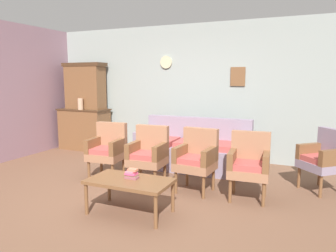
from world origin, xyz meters
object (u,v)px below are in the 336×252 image
object	(u,v)px
floral_couch	(193,151)
coffee_table	(130,183)
armchair_by_doorway	(249,163)
side_cabinet	(85,129)
book_stack_on_table	(132,174)
armchair_near_cabinet	(148,153)
vase_on_cabinet	(80,104)
armchair_near_couch_end	(196,157)
armchair_row_middle	(108,148)
wingback_chair_by_fireplace	(324,157)

from	to	relation	value
floral_couch	coffee_table	world-z (taller)	floral_couch
armchair_by_doorway	coffee_table	bearing A→B (deg)	-139.18
side_cabinet	book_stack_on_table	xyz separation A→B (m)	(2.75, -2.61, 0.01)
armchair_near_cabinet	book_stack_on_table	bearing A→B (deg)	-74.66
side_cabinet	armchair_by_doorway	xyz separation A→B (m)	(3.98, -1.60, 0.03)
vase_on_cabinet	coffee_table	distance (m)	3.73
armchair_near_couch_end	armchair_by_doorway	xyz separation A→B (m)	(0.74, 0.00, 0.00)
floral_couch	armchair_by_doorway	bearing A→B (deg)	-43.14
side_cabinet	armchair_by_doorway	size ratio (longest dim) A/B	1.28
armchair_near_couch_end	armchair_by_doorway	world-z (taller)	same
armchair_by_doorway	book_stack_on_table	xyz separation A→B (m)	(-1.23, -1.00, -0.03)
book_stack_on_table	armchair_by_doorway	bearing A→B (deg)	39.21
vase_on_cabinet	armchair_near_couch_end	bearing A→B (deg)	-24.13
armchair_near_cabinet	coffee_table	xyz separation A→B (m)	(0.27, -1.02, -0.12)
side_cabinet	armchair_row_middle	xyz separation A→B (m)	(1.73, -1.62, 0.03)
armchair_row_middle	armchair_near_couch_end	world-z (taller)	same
floral_couch	wingback_chair_by_fireplace	size ratio (longest dim) A/B	2.22
wingback_chair_by_fireplace	vase_on_cabinet	bearing A→B (deg)	171.87
floral_couch	armchair_by_doorway	xyz separation A→B (m)	(1.17, -1.09, 0.17)
armchair_near_cabinet	wingback_chair_by_fireplace	bearing A→B (deg)	17.54
side_cabinet	armchair_near_couch_end	xyz separation A→B (m)	(3.24, -1.61, 0.03)
armchair_row_middle	armchair_near_cabinet	size ratio (longest dim) A/B	1.00
armchair_row_middle	armchair_near_couch_end	xyz separation A→B (m)	(1.51, 0.01, 0.00)
wingback_chair_by_fireplace	book_stack_on_table	size ratio (longest dim) A/B	5.46
armchair_near_couch_end	coffee_table	size ratio (longest dim) A/B	0.90
vase_on_cabinet	coffee_table	size ratio (longest dim) A/B	0.25
armchair_near_cabinet	armchair_near_couch_end	distance (m)	0.75
armchair_near_couch_end	wingback_chair_by_fireplace	bearing A→B (deg)	23.50
armchair_near_cabinet	armchair_near_couch_end	size ratio (longest dim) A/B	1.00
armchair_by_doorway	wingback_chair_by_fireplace	size ratio (longest dim) A/B	1.00
vase_on_cabinet	coffee_table	world-z (taller)	vase_on_cabinet
side_cabinet	armchair_by_doorway	bearing A→B (deg)	-21.94
book_stack_on_table	coffee_table	bearing A→B (deg)	-86.08
armchair_near_couch_end	vase_on_cabinet	bearing A→B (deg)	155.87
vase_on_cabinet	armchair_near_couch_end	world-z (taller)	vase_on_cabinet
side_cabinet	wingback_chair_by_fireplace	world-z (taller)	side_cabinet
floral_couch	side_cabinet	bearing A→B (deg)	169.70
coffee_table	book_stack_on_table	world-z (taller)	book_stack_on_table
side_cabinet	coffee_table	xyz separation A→B (m)	(2.76, -2.66, -0.09)
side_cabinet	armchair_near_couch_end	distance (m)	3.62
armchair_by_doorway	side_cabinet	bearing A→B (deg)	158.06
coffee_table	book_stack_on_table	size ratio (longest dim) A/B	6.07
armchair_row_middle	armchair_near_couch_end	bearing A→B (deg)	0.36
book_stack_on_table	wingback_chair_by_fireplace	bearing A→B (deg)	38.63
vase_on_cabinet	floral_couch	distance (m)	2.87
side_cabinet	book_stack_on_table	bearing A→B (deg)	-43.46
armchair_by_doorway	coffee_table	distance (m)	1.63
armchair_by_doorway	book_stack_on_table	world-z (taller)	armchair_by_doorway
armchair_near_cabinet	coffee_table	world-z (taller)	armchair_near_cabinet
armchair_by_doorway	coffee_table	size ratio (longest dim) A/B	0.90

